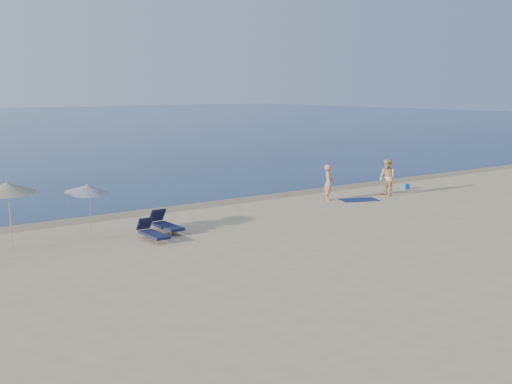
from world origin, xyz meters
TOP-DOWN VIEW (x-y plane):
  - wet_sand_strip at (0.00, 19.40)m, footprint 240.00×1.60m
  - person_left at (2.30, 16.73)m, footprint 0.75×0.78m
  - person_right at (5.68, 15.93)m, footprint 0.88×1.05m
  - beach_towel at (3.57, 15.86)m, footprint 2.09×1.63m
  - white_bag at (6.29, 16.36)m, footprint 0.41×0.36m
  - blue_cooler at (8.24, 16.88)m, footprint 0.43×0.33m
  - umbrella_near at (-10.50, 15.93)m, footprint 2.02×2.04m
  - umbrella_far at (-13.34, 15.90)m, footprint 2.42×2.43m
  - lounger_left at (-8.70, 14.33)m, footprint 0.58×1.73m
  - lounger_right at (-7.66, 15.24)m, footprint 0.61×1.86m

SIDE VIEW (x-z plane):
  - wet_sand_strip at x=0.00m, z-range 0.00..0.00m
  - beach_towel at x=3.57m, z-range 0.00..0.03m
  - blue_cooler at x=8.24m, z-range 0.00..0.29m
  - white_bag at x=6.29m, z-range 0.00..0.33m
  - lounger_left at x=-8.70m, z-range -0.10..0.66m
  - lounger_right at x=-7.66m, z-range -0.11..0.71m
  - person_left at x=2.30m, z-range 0.00..1.81m
  - person_right at x=5.68m, z-range 0.00..1.92m
  - umbrella_near at x=-10.50m, z-range 0.80..2.94m
  - umbrella_far at x=-13.34m, z-range 0.95..3.43m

